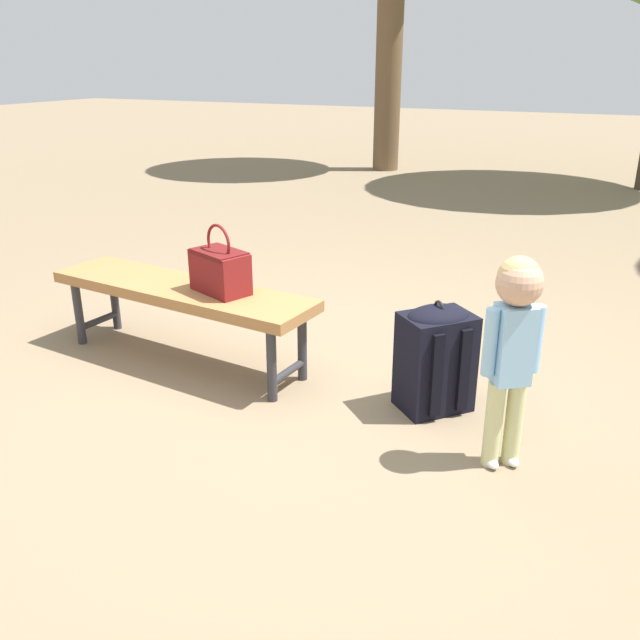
{
  "coord_description": "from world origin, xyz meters",
  "views": [
    {
      "loc": [
        1.35,
        -2.7,
        1.61
      ],
      "look_at": [
        0.07,
        -0.03,
        0.45
      ],
      "focal_mm": 37.69,
      "sensor_mm": 36.0,
      "label": 1
    }
  ],
  "objects_px": {
    "park_bench": "(181,295)",
    "child_standing": "(514,331)",
    "backpack_large": "(435,355)",
    "handbag": "(220,269)"
  },
  "relations": [
    {
      "from": "park_bench",
      "to": "child_standing",
      "type": "height_order",
      "value": "child_standing"
    },
    {
      "from": "park_bench",
      "to": "child_standing",
      "type": "relative_size",
      "value": 1.79
    },
    {
      "from": "park_bench",
      "to": "backpack_large",
      "type": "xyz_separation_m",
      "value": [
        1.43,
        0.07,
        -0.11
      ]
    },
    {
      "from": "park_bench",
      "to": "handbag",
      "type": "height_order",
      "value": "handbag"
    },
    {
      "from": "park_bench",
      "to": "handbag",
      "type": "xyz_separation_m",
      "value": [
        0.26,
        0.0,
        0.18
      ]
    },
    {
      "from": "handbag",
      "to": "child_standing",
      "type": "xyz_separation_m",
      "value": [
        1.57,
        -0.28,
        0.03
      ]
    },
    {
      "from": "park_bench",
      "to": "handbag",
      "type": "relative_size",
      "value": 4.43
    },
    {
      "from": "park_bench",
      "to": "handbag",
      "type": "bearing_deg",
      "value": 0.47
    },
    {
      "from": "park_bench",
      "to": "backpack_large",
      "type": "distance_m",
      "value": 1.43
    },
    {
      "from": "park_bench",
      "to": "child_standing",
      "type": "distance_m",
      "value": 1.86
    }
  ]
}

